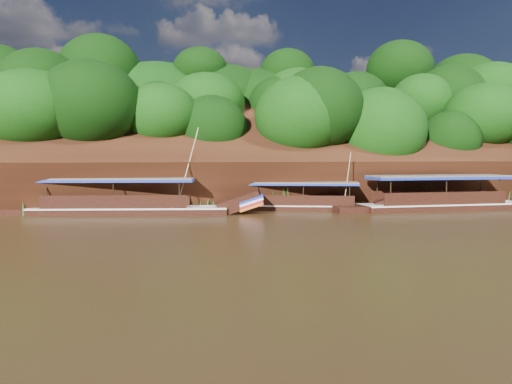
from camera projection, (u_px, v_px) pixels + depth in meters
ground at (317, 226)px, 29.74m from camera, size 160.00×160.00×0.00m
riverbank at (243, 178)px, 51.71m from camera, size 120.00×30.06×19.40m
boat_0 at (458, 202)px, 38.97m from camera, size 16.63×2.84×6.74m
boat_1 at (320, 204)px, 38.56m from camera, size 12.56×5.39×4.85m
boat_2 at (141, 206)px, 36.00m from camera, size 16.79×5.09×6.75m
reeds at (242, 199)px, 38.50m from camera, size 51.01×2.56×1.92m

